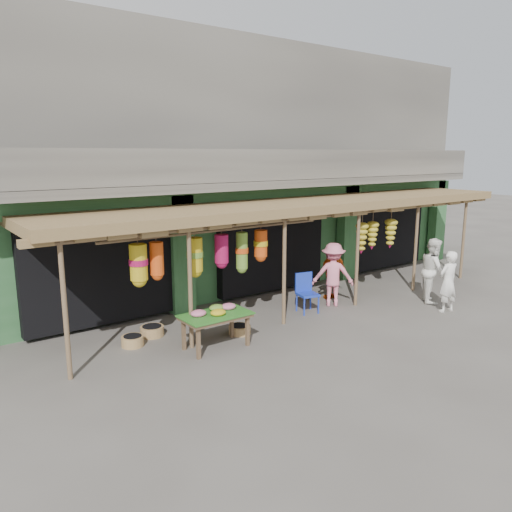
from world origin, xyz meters
TOP-DOWN VIEW (x-y plane):
  - ground at (0.00, 0.00)m, footprint 80.00×80.00m
  - building at (-0.00, 4.87)m, footprint 16.40×6.80m
  - awning at (-0.13, 0.80)m, footprint 14.00×2.70m
  - flower_table at (-3.58, -0.48)m, footprint 1.44×0.85m
  - blue_chair at (-0.43, 0.20)m, footprint 0.58×0.58m
  - basket_left at (-4.37, 0.93)m, footprint 0.58×0.58m
  - basket_mid at (-2.73, -0.13)m, footprint 0.66×0.66m
  - basket_right at (-4.96, 0.63)m, footprint 0.62×0.62m
  - person_front at (2.47, -1.96)m, footprint 0.62×0.45m
  - person_right at (2.95, -1.20)m, footprint 1.08×1.07m
  - person_vendor at (0.95, 0.63)m, footprint 0.93×0.42m
  - person_shopper at (0.50, 0.18)m, footprint 1.24×1.20m

SIDE VIEW (x-z plane):
  - ground at x=0.00m, z-range 0.00..0.00m
  - basket_mid at x=-2.73m, z-range 0.00..0.19m
  - basket_right at x=-4.96m, z-range 0.00..0.22m
  - basket_left at x=-4.37m, z-range 0.00..0.22m
  - blue_chair at x=-0.43m, z-range 0.06..1.06m
  - flower_table at x=-3.58m, z-range 0.26..1.13m
  - person_vendor at x=0.95m, z-range 0.00..1.55m
  - person_front at x=2.47m, z-range 0.00..1.59m
  - person_shopper at x=0.50m, z-range 0.00..1.70m
  - person_right at x=2.95m, z-range 0.00..1.76m
  - awning at x=-0.13m, z-range 1.18..3.97m
  - building at x=0.00m, z-range -0.13..6.87m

